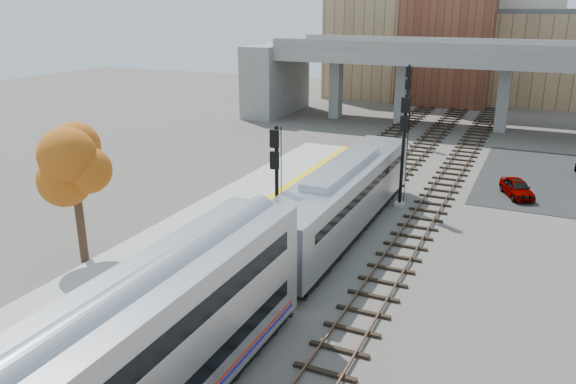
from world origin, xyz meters
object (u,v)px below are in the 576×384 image
Objects in this scene: locomotive at (343,197)px; signal_mast_far at (407,104)px; signal_mast_mid at (403,151)px; tree at (73,167)px; signal_mast_near at (276,194)px; car_a at (517,188)px.

locomotive is 24.67m from signal_mast_far.
signal_mast_mid reaches higher than tree.
locomotive is 2.63× the size of signal_mast_near.
signal_mast_mid is (2.00, 6.05, 1.60)m from locomotive.
tree is (-9.12, -4.79, 1.61)m from signal_mast_near.
car_a is (11.21, 16.20, -2.94)m from signal_mast_near.
car_a is (7.11, 5.49, -3.19)m from signal_mast_mid.
locomotive is 5.28m from signal_mast_near.
signal_mast_mid is 2.01× the size of car_a.
car_a is at bearing 51.71° from locomotive.
signal_mast_mid is at bearing -166.09° from car_a.
signal_mast_mid is at bearing 71.70° from locomotive.
locomotive is 5.04× the size of car_a.
signal_mast_far reaches higher than signal_mast_mid.
signal_mast_near is 0.94× the size of signal_mast_far.
signal_mast_near is 11.47m from signal_mast_mid.
car_a is (11.21, -12.98, -3.23)m from signal_mast_far.
tree is at bearing -130.47° from signal_mast_mid.
locomotive is 14.79m from car_a.
signal_mast_mid is 0.99× the size of signal_mast_far.
locomotive reaches higher than car_a.
tree reaches higher than locomotive.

